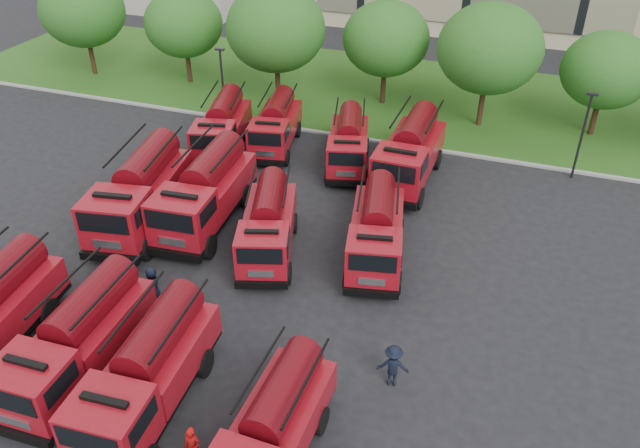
% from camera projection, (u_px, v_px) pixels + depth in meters
% --- Properties ---
extents(ground, '(140.00, 140.00, 0.00)m').
position_uv_depth(ground, '(254.00, 323.00, 25.56)').
color(ground, black).
rests_on(ground, ground).
extents(lawn, '(70.00, 16.00, 0.12)m').
position_uv_depth(lawn, '(402.00, 95.00, 45.92)').
color(lawn, '#284E14').
rests_on(lawn, ground).
extents(curb, '(70.00, 0.30, 0.14)m').
position_uv_depth(curb, '(373.00, 140.00, 39.56)').
color(curb, gray).
rests_on(curb, ground).
extents(tree_0, '(6.30, 6.30, 7.70)m').
position_uv_depth(tree_0, '(82.00, 10.00, 46.79)').
color(tree_0, '#382314').
rests_on(tree_0, ground).
extents(tree_1, '(5.71, 5.71, 6.98)m').
position_uv_depth(tree_1, '(184.00, 23.00, 45.59)').
color(tree_1, '#382314').
rests_on(tree_1, ground).
extents(tree_2, '(6.72, 6.72, 8.22)m').
position_uv_depth(tree_2, '(276.00, 29.00, 41.71)').
color(tree_2, '#382314').
rests_on(tree_2, ground).
extents(tree_3, '(5.88, 5.88, 7.19)m').
position_uv_depth(tree_3, '(386.00, 39.00, 42.08)').
color(tree_3, '#382314').
rests_on(tree_3, ground).
extents(tree_4, '(6.55, 6.55, 8.01)m').
position_uv_depth(tree_4, '(490.00, 49.00, 38.64)').
color(tree_4, '#382314').
rests_on(tree_4, ground).
extents(tree_5, '(5.46, 5.46, 6.68)m').
position_uv_depth(tree_5, '(607.00, 70.00, 37.93)').
color(tree_5, '#382314').
rests_on(tree_5, ground).
extents(lamp_post_0, '(0.60, 0.25, 5.11)m').
position_uv_depth(lamp_post_0, '(223.00, 82.00, 40.26)').
color(lamp_post_0, black).
rests_on(lamp_post_0, ground).
extents(lamp_post_1, '(0.60, 0.25, 5.11)m').
position_uv_depth(lamp_post_1, '(583.00, 131.00, 34.08)').
color(lamp_post_1, black).
rests_on(lamp_post_1, ground).
extents(fire_truck_1, '(2.82, 7.15, 3.21)m').
position_uv_depth(fire_truck_1, '(78.00, 340.00, 22.44)').
color(fire_truck_1, black).
rests_on(fire_truck_1, ground).
extents(fire_truck_2, '(2.97, 7.18, 3.20)m').
position_uv_depth(fire_truck_2, '(148.00, 371.00, 21.19)').
color(fire_truck_2, black).
rests_on(fire_truck_2, ground).
extents(fire_truck_3, '(2.43, 6.39, 2.89)m').
position_uv_depth(fire_truck_3, '(272.00, 430.00, 19.36)').
color(fire_truck_3, black).
rests_on(fire_truck_3, ground).
extents(fire_truck_4, '(4.11, 8.36, 3.64)m').
position_uv_depth(fire_truck_4, '(141.00, 191.00, 30.77)').
color(fire_truck_4, black).
rests_on(fire_truck_4, ground).
extents(fire_truck_5, '(3.36, 7.98, 3.54)m').
position_uv_depth(fire_truck_5, '(206.00, 192.00, 30.86)').
color(fire_truck_5, black).
rests_on(fire_truck_5, ground).
extents(fire_truck_6, '(4.15, 6.93, 2.99)m').
position_uv_depth(fire_truck_6, '(268.00, 224.00, 28.91)').
color(fire_truck_6, black).
rests_on(fire_truck_6, ground).
extents(fire_truck_7, '(3.69, 7.09, 3.08)m').
position_uv_depth(fire_truck_7, '(376.00, 230.00, 28.46)').
color(fire_truck_7, black).
rests_on(fire_truck_7, ground).
extents(fire_truck_8, '(4.03, 7.29, 3.15)m').
position_uv_depth(fire_truck_8, '(222.00, 126.00, 37.71)').
color(fire_truck_8, black).
rests_on(fire_truck_8, ground).
extents(fire_truck_9, '(3.48, 6.78, 2.94)m').
position_uv_depth(fire_truck_9, '(276.00, 125.00, 38.16)').
color(fire_truck_9, black).
rests_on(fire_truck_9, ground).
extents(fire_truck_10, '(3.75, 6.73, 2.91)m').
position_uv_depth(fire_truck_10, '(349.00, 142.00, 36.18)').
color(fire_truck_10, black).
rests_on(fire_truck_10, ground).
extents(fire_truck_11, '(2.88, 7.67, 3.48)m').
position_uv_depth(fire_truck_11, '(410.00, 152.00, 34.51)').
color(fire_truck_11, black).
rests_on(fire_truck_11, ground).
extents(firefighter_3, '(1.25, 0.80, 1.79)m').
position_uv_depth(firefighter_3, '(391.00, 383.00, 22.86)').
color(firefighter_3, black).
rests_on(firefighter_3, ground).
extents(firefighter_4, '(0.95, 1.00, 1.71)m').
position_uv_depth(firefighter_4, '(156.00, 300.00, 26.74)').
color(firefighter_4, black).
rests_on(firefighter_4, ground).
extents(firefighter_5, '(1.62, 1.12, 1.61)m').
position_uv_depth(firefighter_5, '(376.00, 284.00, 27.66)').
color(firefighter_5, black).
rests_on(firefighter_5, ground).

